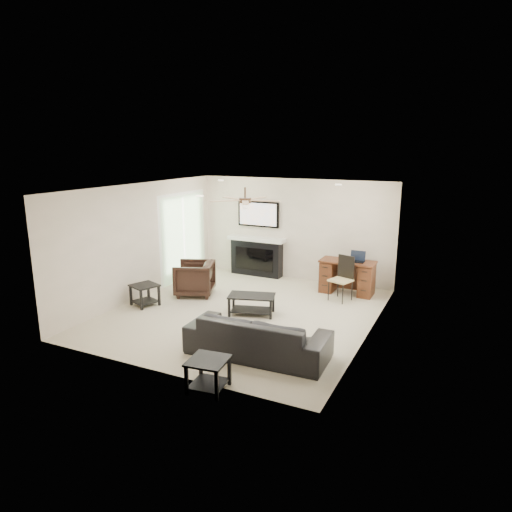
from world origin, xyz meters
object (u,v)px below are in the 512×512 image
object	(u,v)px
sofa	(258,336)
desk	(347,277)
fireplace_unit	(256,239)
armchair	(194,278)
coffee_table	(252,305)

from	to	relation	value
sofa	desk	bearing A→B (deg)	-99.34
sofa	fireplace_unit	bearing A→B (deg)	-66.42
armchair	desk	size ratio (longest dim) A/B	0.68
armchair	fireplace_unit	size ratio (longest dim) A/B	0.44
sofa	fireplace_unit	distance (m)	4.71
fireplace_unit	desk	bearing A→B (deg)	-10.35
sofa	armchair	bearing A→B (deg)	-42.02
sofa	coffee_table	xyz separation A→B (m)	(-0.90, 1.60, -0.13)
armchair	fireplace_unit	xyz separation A→B (m)	(0.55, 2.05, 0.58)
sofa	coffee_table	world-z (taller)	sofa
coffee_table	fireplace_unit	size ratio (longest dim) A/B	0.47
coffee_table	fireplace_unit	world-z (taller)	fireplace_unit
coffee_table	fireplace_unit	xyz separation A→B (m)	(-1.15, 2.60, 0.75)
sofa	desk	distance (m)	3.77
coffee_table	desk	xyz separation A→B (m)	(1.35, 2.14, 0.18)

